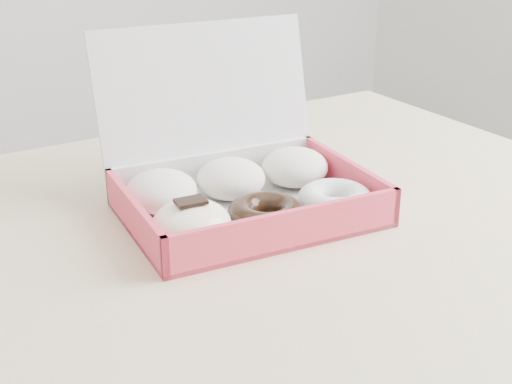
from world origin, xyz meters
TOP-DOWN VIEW (x-y plane):
  - table at (0.00, 0.00)m, footprint 1.20×0.80m
  - donut_box at (0.08, 0.02)m, footprint 0.33×0.30m

SIDE VIEW (x-z plane):
  - table at x=0.00m, z-range 0.30..1.05m
  - donut_box at x=0.08m, z-range 0.68..0.89m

